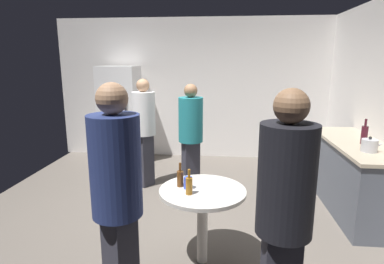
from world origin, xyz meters
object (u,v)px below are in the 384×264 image
at_px(beer_bottle_brown, 180,178).
at_px(person_in_white_shirt, 144,125).
at_px(person_in_navy_shirt, 117,191).
at_px(person_in_teal_shirt, 191,131).
at_px(beer_bottle_amber, 189,185).
at_px(refrigerator, 120,114).
at_px(plastic_cup_blue, 188,183).
at_px(wine_bottle_on_counter, 364,134).
at_px(kettle, 370,145).
at_px(person_in_black_shirt, 284,208).
at_px(foreground_table, 202,200).

xyz_separation_m(beer_bottle_brown, person_in_white_shirt, (-0.78, 1.79, 0.14)).
relative_size(person_in_navy_shirt, person_in_teal_shirt, 1.11).
bearing_deg(beer_bottle_amber, refrigerator, 117.31).
distance_m(refrigerator, plastic_cup_blue, 3.50).
relative_size(wine_bottle_on_counter, person_in_navy_shirt, 0.18).
bearing_deg(plastic_cup_blue, refrigerator, 117.93).
height_order(person_in_white_shirt, person_in_teal_shirt, person_in_white_shirt).
relative_size(kettle, wine_bottle_on_counter, 0.79).
bearing_deg(kettle, person_in_black_shirt, -125.08).
relative_size(refrigerator, beer_bottle_brown, 7.83).
distance_m(refrigerator, person_in_white_shirt, 1.48).
distance_m(kettle, beer_bottle_brown, 2.18).
bearing_deg(person_in_black_shirt, foreground_table, 26.20).
bearing_deg(beer_bottle_brown, kettle, 21.75).
relative_size(foreground_table, beer_bottle_amber, 3.48).
bearing_deg(foreground_table, person_in_white_shirt, 118.38).
distance_m(beer_bottle_amber, person_in_teal_shirt, 1.72).
bearing_deg(beer_bottle_brown, plastic_cup_blue, -29.19).
height_order(kettle, plastic_cup_blue, kettle).
bearing_deg(beer_bottle_amber, wine_bottle_on_counter, 33.65).
relative_size(beer_bottle_amber, person_in_teal_shirt, 0.14).
height_order(refrigerator, beer_bottle_brown, refrigerator).
distance_m(kettle, person_in_white_shirt, 2.97).
xyz_separation_m(refrigerator, person_in_teal_shirt, (1.50, -1.51, 0.03)).
bearing_deg(refrigerator, beer_bottle_amber, -62.69).
distance_m(kettle, person_in_teal_shirt, 2.20).
relative_size(wine_bottle_on_counter, plastic_cup_blue, 2.82).
distance_m(wine_bottle_on_counter, person_in_teal_shirt, 2.19).
bearing_deg(refrigerator, beer_bottle_brown, -62.90).
bearing_deg(wine_bottle_on_counter, person_in_navy_shirt, -140.14).
xyz_separation_m(refrigerator, foreground_table, (1.77, -3.10, -0.27)).
bearing_deg(plastic_cup_blue, wine_bottle_on_counter, 30.77).
height_order(foreground_table, beer_bottle_amber, beer_bottle_amber).
distance_m(beer_bottle_brown, plastic_cup_blue, 0.10).
bearing_deg(kettle, person_in_white_shirt, 160.59).
height_order(wine_bottle_on_counter, plastic_cup_blue, wine_bottle_on_counter).
distance_m(foreground_table, beer_bottle_amber, 0.25).
distance_m(refrigerator, person_in_navy_shirt, 4.10).
distance_m(beer_bottle_brown, person_in_teal_shirt, 1.55).
relative_size(beer_bottle_brown, plastic_cup_blue, 2.09).
distance_m(beer_bottle_brown, person_in_navy_shirt, 0.93).
distance_m(beer_bottle_brown, person_in_black_shirt, 1.26).
bearing_deg(person_in_white_shirt, beer_bottle_amber, -30.74).
bearing_deg(refrigerator, person_in_teal_shirt, -45.08).
xyz_separation_m(refrigerator, beer_bottle_brown, (1.56, -3.05, -0.08)).
height_order(wine_bottle_on_counter, beer_bottle_brown, wine_bottle_on_counter).
bearing_deg(person_in_black_shirt, plastic_cup_blue, 31.63).
bearing_deg(person_in_white_shirt, person_in_black_shirt, -25.77).
height_order(kettle, foreground_table, kettle).
xyz_separation_m(beer_bottle_amber, person_in_black_shirt, (0.66, -0.80, 0.20)).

